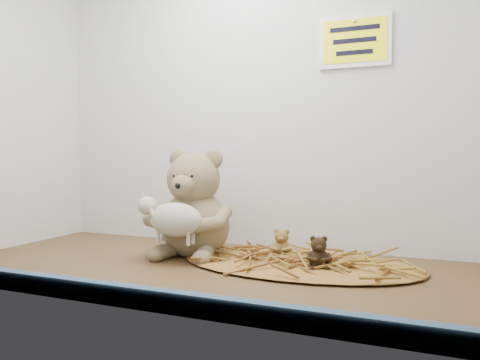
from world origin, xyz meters
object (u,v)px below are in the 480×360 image
at_px(main_teddy, 195,202).
at_px(mini_teddy_tan, 282,242).
at_px(toy_lamb, 175,220).
at_px(mini_teddy_brown, 319,251).

distance_m(main_teddy, mini_teddy_tan, 0.24).
relative_size(toy_lamb, mini_teddy_tan, 2.53).
distance_m(main_teddy, toy_lamb, 0.10).
bearing_deg(mini_teddy_brown, mini_teddy_tan, 127.27).
distance_m(main_teddy, mini_teddy_brown, 0.35).
bearing_deg(main_teddy, mini_teddy_brown, -10.43).
bearing_deg(mini_teddy_tan, mini_teddy_brown, -42.29).
relative_size(main_teddy, mini_teddy_brown, 3.87).
xyz_separation_m(toy_lamb, mini_teddy_brown, (0.33, 0.05, -0.06)).
bearing_deg(main_teddy, toy_lamb, -92.61).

